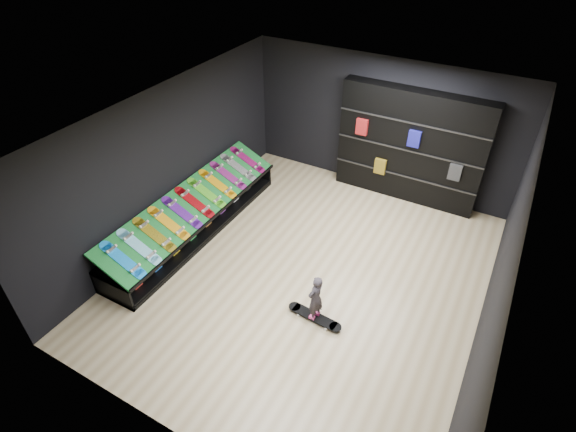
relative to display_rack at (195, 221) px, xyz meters
The scene contains 22 objects.
floor 2.56m from the display_rack, ahead, with size 6.00×7.00×0.01m, color #C8B387.
ceiling 3.75m from the display_rack, ahead, with size 6.00×7.00×0.01m, color white.
wall_back 4.51m from the display_rack, 53.92° to the left, with size 6.00×0.02×3.00m, color black.
wall_front 4.51m from the display_rack, 53.92° to the right, with size 6.00×0.02×3.00m, color black.
wall_left 1.33m from the display_rack, behind, with size 0.02×7.00×3.00m, color black.
wall_right 5.69m from the display_rack, ahead, with size 0.02×7.00×3.00m, color black.
display_rack is the anchor object (origin of this frame).
turf_ramp 0.46m from the display_rack, ahead, with size 1.00×4.50×0.04m, color #0F5F21.
back_shelving 4.78m from the display_rack, 45.22° to the left, with size 3.12×0.36×2.50m, color black.
floor_skateboard 3.30m from the display_rack, 16.15° to the right, with size 0.98×0.22×0.09m, color black, non-canonical shape.
child 3.30m from the display_rack, 16.15° to the right, with size 0.20×0.14×0.52m, color black.
display_board_0 1.96m from the display_rack, 88.11° to the right, with size 0.98×0.22×0.09m, color blue, non-canonical shape.
display_board_1 1.60m from the display_rack, 87.64° to the right, with size 0.98×0.22×0.09m, color #0CB2E5, non-canonical shape.
display_board_2 1.24m from the display_rack, 86.85° to the right, with size 0.98×0.22×0.09m, color yellow, non-canonical shape.
display_board_3 0.91m from the display_rack, 85.29° to the right, with size 0.98×0.22×0.09m, color orange, non-canonical shape.
display_board_4 0.62m from the display_rack, 80.63° to the right, with size 0.98×0.22×0.09m, color purple, non-canonical shape.
display_board_5 0.49m from the display_rack, ahead, with size 0.98×0.22×0.09m, color red, non-canonical shape.
display_board_6 0.62m from the display_rack, 80.63° to the left, with size 0.98×0.22×0.09m, color green, non-canonical shape.
display_board_7 0.91m from the display_rack, 85.29° to the left, with size 0.98×0.22×0.09m, color yellow, non-canonical shape.
display_board_8 1.24m from the display_rack, 86.85° to the left, with size 0.98×0.22×0.09m, color #2626BF, non-canonical shape.
display_board_9 1.60m from the display_rack, 87.64° to the left, with size 0.98×0.22×0.09m, color black, non-canonical shape.
display_board_10 1.96m from the display_rack, 88.11° to the left, with size 0.98×0.22×0.09m, color #E5198C, non-canonical shape.
Camera 1 is at (2.61, -5.40, 5.84)m, focal length 28.00 mm.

